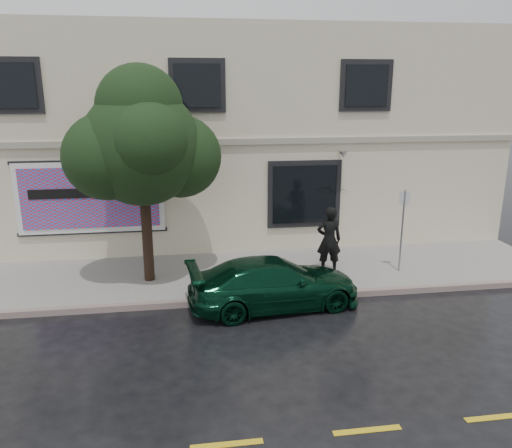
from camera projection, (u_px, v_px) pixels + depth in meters
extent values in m
plane|color=black|center=(212.00, 334.00, 10.81)|extent=(90.00, 90.00, 0.00)
cube|color=gray|center=(205.00, 276.00, 13.89)|extent=(20.00, 3.50, 0.15)
cube|color=gray|center=(209.00, 302.00, 12.22)|extent=(20.00, 0.18, 0.16)
cube|color=gold|center=(227.00, 444.00, 7.48)|extent=(19.00, 0.12, 0.01)
cube|color=beige|center=(195.00, 133.00, 18.46)|extent=(20.00, 8.00, 7.00)
cube|color=#9E9984|center=(199.00, 142.00, 14.58)|extent=(20.00, 0.12, 0.18)
cube|color=black|center=(304.00, 194.00, 15.47)|extent=(2.30, 0.10, 2.10)
cube|color=black|center=(305.00, 195.00, 15.41)|extent=(2.00, 0.05, 1.80)
cube|color=black|center=(11.00, 86.00, 13.39)|extent=(1.30, 0.05, 1.20)
cube|color=black|center=(198.00, 86.00, 14.09)|extent=(1.30, 0.05, 1.20)
cube|color=black|center=(367.00, 86.00, 14.79)|extent=(1.30, 0.05, 1.20)
cube|color=white|center=(91.00, 198.00, 14.52)|extent=(4.20, 0.06, 2.10)
cube|color=#C62C4C|center=(90.00, 198.00, 14.48)|extent=(3.90, 0.04, 1.80)
cube|color=black|center=(94.00, 232.00, 14.83)|extent=(4.30, 0.10, 0.10)
cube|color=black|center=(87.00, 162.00, 14.27)|extent=(4.30, 0.10, 0.10)
cube|color=black|center=(90.00, 193.00, 14.41)|extent=(3.40, 0.02, 0.28)
imported|color=black|center=(274.00, 283.00, 12.02)|extent=(4.32, 2.30, 1.21)
imported|color=black|center=(329.00, 240.00, 13.73)|extent=(0.71, 0.49, 1.89)
imported|color=black|center=(331.00, 193.00, 13.37)|extent=(1.13, 1.13, 0.77)
cylinder|color=black|center=(147.00, 235.00, 13.12)|extent=(0.27, 0.27, 2.52)
sphere|color=black|center=(142.00, 147.00, 12.50)|extent=(2.99, 2.99, 2.99)
cylinder|color=gray|center=(402.00, 231.00, 13.78)|extent=(0.05, 0.05, 2.33)
cube|color=silver|center=(405.00, 198.00, 13.53)|extent=(0.29, 0.07, 0.38)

